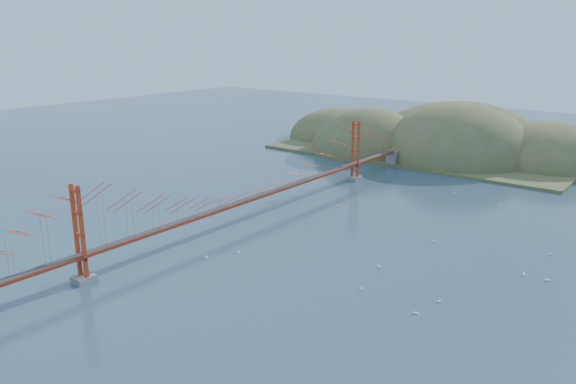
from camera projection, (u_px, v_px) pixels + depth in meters
The scene contains 16 objects.
ground at pixel (254, 217), 88.15m from camera, with size 320.00×320.00×0.00m, color #314C62.
bridge at pixel (254, 174), 86.38m from camera, with size 2.20×94.40×12.00m.
far_headlands at pixel (444, 150), 138.79m from camera, with size 84.00×58.00×25.00m.
sailboat_6 at pixel (361, 288), 63.36m from camera, with size 0.53×0.53×0.58m.
sailboat_13 at pixel (416, 312), 57.82m from camera, with size 0.62×0.60×0.70m.
sailboat_14 at pixel (439, 301), 60.37m from camera, with size 0.54×0.54×0.57m.
sailboat_3 at pixel (338, 206), 93.49m from camera, with size 0.63×0.63×0.67m.
sailboat_9 at pixel (547, 279), 65.55m from camera, with size 0.66×0.66×0.69m.
sailboat_7 at pixel (501, 204), 94.64m from camera, with size 0.54×0.49×0.61m.
sailboat_16 at pixel (434, 241), 77.85m from camera, with size 0.62×0.62×0.67m.
sailboat_12 at pixel (455, 192), 101.43m from camera, with size 0.51×0.47×0.58m.
sailboat_0 at pixel (238, 252), 73.87m from camera, with size 0.57×0.57×0.64m.
sailboat_5 at pixel (524, 273), 67.19m from camera, with size 0.51×0.57×0.65m.
sailboat_10 at pixel (206, 257), 72.27m from camera, with size 0.51×0.54×0.61m.
sailboat_1 at pixel (379, 266), 69.27m from camera, with size 0.68×0.68×0.73m.
sailboat_extra_0 at pixel (551, 254), 73.27m from camera, with size 0.52×0.52×0.58m.
Camera 1 is at (55.72, -62.71, 27.86)m, focal length 35.00 mm.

